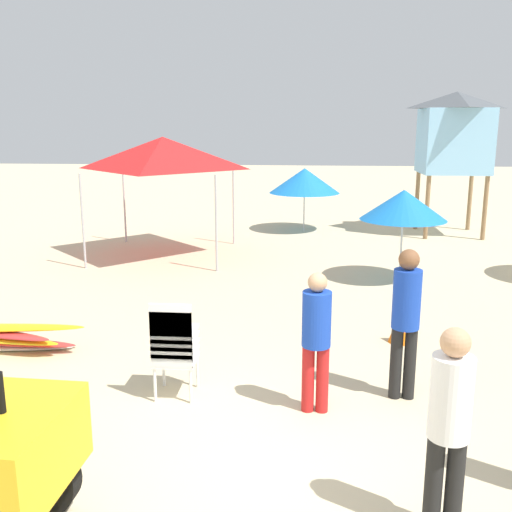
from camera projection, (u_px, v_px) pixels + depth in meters
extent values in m
plane|color=beige|center=(240.00, 467.00, 5.50)|extent=(80.00, 80.00, 0.00)
cube|color=gold|center=(6.00, 451.00, 4.13)|extent=(0.84, 1.13, 0.60)
cylinder|color=black|center=(0.00, 393.00, 4.03)|extent=(0.06, 0.06, 0.30)
cylinder|color=black|center=(43.00, 479.00, 4.80)|extent=(0.61, 0.20, 0.60)
cube|color=white|center=(176.00, 360.00, 6.88)|extent=(0.48, 0.48, 0.04)
cube|color=white|center=(171.00, 351.00, 6.62)|extent=(0.48, 0.04, 0.40)
cube|color=white|center=(176.00, 353.00, 6.86)|extent=(0.48, 0.48, 0.04)
cube|color=white|center=(171.00, 344.00, 6.60)|extent=(0.48, 0.04, 0.40)
cube|color=white|center=(176.00, 346.00, 6.84)|extent=(0.48, 0.48, 0.04)
cube|color=white|center=(171.00, 336.00, 6.58)|extent=(0.48, 0.04, 0.40)
cube|color=white|center=(176.00, 338.00, 6.82)|extent=(0.48, 0.48, 0.04)
cube|color=white|center=(171.00, 329.00, 6.56)|extent=(0.48, 0.04, 0.40)
cube|color=white|center=(175.00, 331.00, 6.80)|extent=(0.48, 0.48, 0.04)
cube|color=white|center=(170.00, 321.00, 6.54)|extent=(0.48, 0.04, 0.40)
cylinder|color=white|center=(197.00, 371.00, 7.11)|extent=(0.04, 0.04, 0.42)
cylinder|color=white|center=(164.00, 370.00, 7.15)|extent=(0.04, 0.04, 0.42)
cylinder|color=white|center=(191.00, 386.00, 6.71)|extent=(0.04, 0.04, 0.42)
cylinder|color=white|center=(155.00, 385.00, 6.74)|extent=(0.04, 0.04, 0.42)
cylinder|color=black|center=(433.00, 485.00, 4.55)|extent=(0.14, 0.14, 0.83)
cylinder|color=black|center=(454.00, 486.00, 4.53)|extent=(0.14, 0.14, 0.83)
cylinder|color=white|center=(451.00, 398.00, 4.37)|extent=(0.32, 0.32, 0.66)
sphere|color=tan|center=(455.00, 342.00, 4.27)|extent=(0.22, 0.22, 0.22)
cylinder|color=black|center=(396.00, 363.00, 6.80)|extent=(0.14, 0.14, 0.87)
cylinder|color=black|center=(410.00, 363.00, 6.79)|extent=(0.14, 0.14, 0.87)
cylinder|color=#193FB2|center=(407.00, 299.00, 6.62)|extent=(0.32, 0.32, 0.69)
sphere|color=brown|center=(409.00, 260.00, 6.52)|extent=(0.24, 0.24, 0.24)
cylinder|color=red|center=(308.00, 378.00, 6.50)|extent=(0.14, 0.14, 0.78)
cylinder|color=red|center=(322.00, 379.00, 6.48)|extent=(0.14, 0.14, 0.78)
cylinder|color=#193FB2|center=(317.00, 319.00, 6.33)|extent=(0.32, 0.32, 0.62)
sphere|color=tan|center=(318.00, 282.00, 6.24)|extent=(0.21, 0.21, 0.21)
cylinder|color=#B2B2B7|center=(83.00, 222.00, 12.79)|extent=(0.05, 0.05, 2.11)
cylinder|color=#B2B2B7|center=(216.00, 224.00, 12.53)|extent=(0.05, 0.05, 2.11)
cylinder|color=#B2B2B7|center=(124.00, 204.00, 15.67)|extent=(0.05, 0.05, 2.11)
cylinder|color=#B2B2B7|center=(234.00, 205.00, 15.42)|extent=(0.05, 0.05, 2.11)
pyramid|color=red|center=(163.00, 153.00, 13.78)|extent=(2.97, 2.97, 0.75)
cylinder|color=olive|center=(427.00, 207.00, 16.12)|extent=(0.12, 0.12, 1.77)
cylinder|color=olive|center=(485.00, 208.00, 15.99)|extent=(0.12, 0.12, 1.77)
cylinder|color=olive|center=(417.00, 200.00, 17.64)|extent=(0.12, 0.12, 1.77)
cylinder|color=olive|center=(470.00, 201.00, 17.50)|extent=(0.12, 0.12, 1.77)
cube|color=#8FCCF1|center=(454.00, 141.00, 16.41)|extent=(1.80, 1.80, 1.80)
pyramid|color=#4C5156|center=(457.00, 100.00, 16.16)|extent=(1.98, 1.98, 0.45)
cylinder|color=beige|center=(402.00, 236.00, 11.76)|extent=(0.04, 0.04, 1.88)
cone|color=blue|center=(404.00, 205.00, 11.62)|extent=(1.73, 1.73, 0.61)
cylinder|color=beige|center=(304.00, 200.00, 17.36)|extent=(0.04, 0.04, 1.87)
cone|color=blue|center=(305.00, 181.00, 17.24)|extent=(2.09, 2.09, 0.73)
cone|color=orange|center=(400.00, 327.00, 8.58)|extent=(0.33, 0.33, 0.47)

